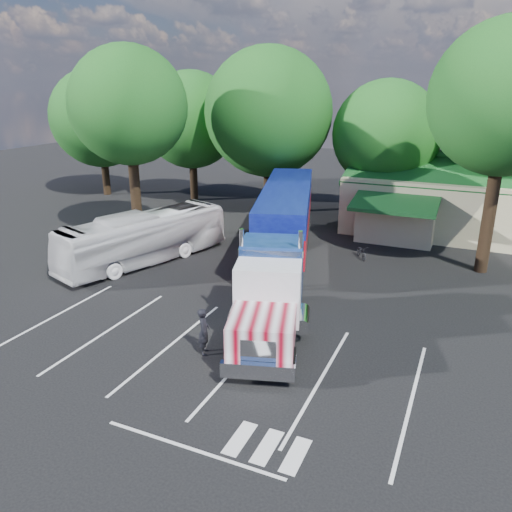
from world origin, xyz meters
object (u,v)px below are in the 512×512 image
at_px(woman, 204,331).
at_px(bicycle, 362,252).
at_px(semi_truck, 283,228).
at_px(silver_sedan, 457,232).
at_px(tour_bus, 144,238).

bearing_deg(woman, bicycle, -37.33).
height_order(semi_truck, woman, semi_truck).
bearing_deg(bicycle, woman, -134.32).
bearing_deg(semi_truck, silver_sedan, 32.07).
height_order(semi_truck, tour_bus, semi_truck).
relative_size(semi_truck, silver_sedan, 5.30).
distance_m(woman, silver_sedan, 21.64).
distance_m(bicycle, silver_sedan, 7.89).
xyz_separation_m(semi_truck, bicycle, (3.64, 4.09, -2.16)).
bearing_deg(silver_sedan, tour_bus, 126.60).
bearing_deg(semi_truck, woman, -103.95).
bearing_deg(bicycle, tour_bus, 175.43).
distance_m(bicycle, tour_bus, 13.22).
height_order(semi_truck, silver_sedan, semi_truck).
xyz_separation_m(tour_bus, silver_sedan, (16.85, 12.02, -0.84)).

